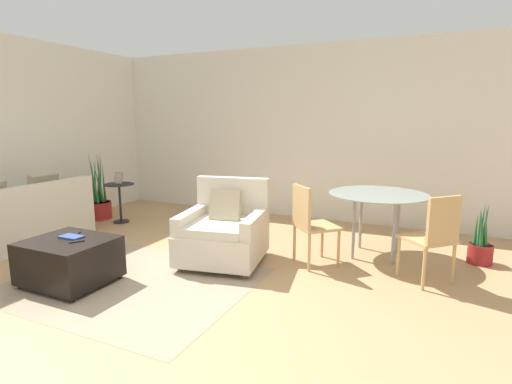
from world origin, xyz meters
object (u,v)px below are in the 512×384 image
at_px(armchair, 224,232).
at_px(side_table, 120,195).
at_px(book_stack, 71,237).
at_px(potted_plant_small, 481,246).
at_px(potted_plant, 99,203).
at_px(dining_chair_near_right, 434,233).
at_px(tv_remote_secondary, 77,241).
at_px(dining_table, 378,200).
at_px(ottoman, 70,260).
at_px(picture_frame, 119,178).
at_px(dining_chair_near_left, 310,220).
at_px(tv_remote_primary, 76,234).
at_px(couch, 15,223).

relative_size(armchair, side_table, 1.72).
relative_size(book_stack, potted_plant_small, 0.32).
bearing_deg(potted_plant, dining_chair_near_right, -6.77).
bearing_deg(tv_remote_secondary, armchair, 52.08).
bearing_deg(armchair, dining_table, 30.83).
distance_m(book_stack, dining_chair_near_right, 3.56).
bearing_deg(dining_table, ottoman, -141.04).
distance_m(book_stack, picture_frame, 2.35).
distance_m(ottoman, dining_chair_near_left, 2.49).
bearing_deg(potted_plant, side_table, -4.42).
height_order(armchair, potted_plant, potted_plant).
height_order(picture_frame, dining_chair_near_left, dining_chair_near_left).
bearing_deg(dining_table, side_table, -178.95).
bearing_deg(side_table, dining_table, 1.05).
xyz_separation_m(tv_remote_primary, picture_frame, (-1.19, 1.88, 0.25)).
height_order(side_table, dining_table, dining_table).
bearing_deg(dining_chair_near_right, ottoman, -155.37).
distance_m(tv_remote_primary, dining_table, 3.33).
bearing_deg(couch, dining_chair_near_right, 10.40).
xyz_separation_m(book_stack, picture_frame, (-1.25, 1.98, 0.24)).
distance_m(dining_table, dining_chair_near_right, 0.90).
distance_m(potted_plant, potted_plant_small, 5.49).
relative_size(couch, ottoman, 2.31).
bearing_deg(dining_chair_near_right, dining_table, 135.00).
relative_size(tv_remote_secondary, side_table, 0.23).
height_order(book_stack, tv_remote_secondary, book_stack).
height_order(potted_plant, side_table, potted_plant).
relative_size(potted_plant, dining_table, 0.98).
height_order(armchair, ottoman, armchair).
bearing_deg(potted_plant_small, armchair, -156.57).
bearing_deg(armchair, ottoman, -131.94).
relative_size(couch, dining_chair_near_left, 2.04).
height_order(tv_remote_secondary, dining_chair_near_left, dining_chair_near_left).
height_order(potted_plant, dining_table, potted_plant).
bearing_deg(dining_chair_near_left, couch, -166.15).
distance_m(armchair, tv_remote_secondary, 1.53).
bearing_deg(book_stack, picture_frame, 122.27).
relative_size(tv_remote_primary, dining_table, 0.15).
height_order(dining_table, dining_chair_near_right, dining_chair_near_right).
relative_size(armchair, dining_chair_near_left, 1.17).
relative_size(book_stack, tv_remote_primary, 1.36).
bearing_deg(tv_remote_primary, dining_chair_near_left, 32.62).
xyz_separation_m(armchair, tv_remote_secondary, (-0.94, -1.21, 0.11)).
relative_size(ottoman, book_stack, 3.47).
bearing_deg(ottoman, potted_plant_small, 32.17).
relative_size(couch, book_stack, 8.03).
bearing_deg(potted_plant, armchair, -17.36).
bearing_deg(side_table, picture_frame, -90.00).
bearing_deg(couch, book_stack, -17.58).
relative_size(armchair, picture_frame, 5.96).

